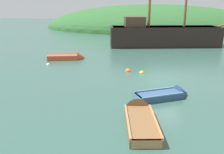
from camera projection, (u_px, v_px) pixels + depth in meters
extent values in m
plane|color=#33564C|center=(162.00, 79.00, 16.10)|extent=(120.00, 120.00, 0.00)
ellipsoid|color=#2D602D|center=(152.00, 28.00, 48.94)|extent=(42.28, 25.56, 9.06)
cube|color=black|center=(164.00, 40.00, 28.41)|extent=(12.59, 6.10, 2.99)
cube|color=#997A51|center=(165.00, 27.00, 28.00)|extent=(12.06, 5.73, 0.10)
cube|color=#4C3828|center=(135.00, 22.00, 27.70)|extent=(2.69, 2.74, 1.10)
cube|color=#C64C2D|center=(63.00, 58.00, 21.73)|extent=(2.77, 1.87, 0.48)
cone|color=#C64C2D|center=(81.00, 58.00, 21.88)|extent=(0.95, 1.24, 1.09)
cube|color=#FF6E48|center=(48.00, 57.00, 21.58)|extent=(0.43, 1.02, 0.34)
cube|color=#FF6E48|center=(68.00, 56.00, 21.72)|extent=(0.49, 1.06, 0.05)
cube|color=#FF6E48|center=(57.00, 56.00, 21.63)|extent=(0.49, 1.06, 0.05)
cube|color=#FF6E48|center=(62.00, 56.00, 21.14)|extent=(2.40, 0.83, 0.07)
cube|color=#FF6E48|center=(63.00, 54.00, 22.16)|extent=(2.40, 0.83, 0.07)
cube|color=brown|center=(141.00, 126.00, 9.75)|extent=(1.75, 3.12, 0.44)
cone|color=brown|center=(136.00, 107.00, 11.51)|extent=(1.22, 0.94, 1.10)
cube|color=#AE7B4F|center=(146.00, 144.00, 8.37)|extent=(1.04, 0.34, 0.31)
cube|color=#AE7B4F|center=(140.00, 116.00, 10.20)|extent=(1.07, 0.40, 0.05)
cube|color=#AE7B4F|center=(143.00, 128.00, 9.21)|extent=(1.07, 0.40, 0.05)
cube|color=#AE7B4F|center=(155.00, 120.00, 9.69)|extent=(0.69, 2.84, 0.07)
cube|color=#AE7B4F|center=(128.00, 120.00, 9.68)|extent=(0.69, 2.84, 0.07)
cube|color=#335175|center=(158.00, 97.00, 12.79)|extent=(2.53, 2.07, 0.42)
cone|color=#335175|center=(183.00, 94.00, 13.26)|extent=(1.01, 1.14, 0.97)
cube|color=#4F75A1|center=(138.00, 98.00, 12.42)|extent=(0.57, 0.85, 0.29)
cube|color=#4F75A1|center=(165.00, 93.00, 12.88)|extent=(0.64, 0.89, 0.05)
cube|color=#4F75A1|center=(151.00, 95.00, 12.62)|extent=(0.64, 0.89, 0.05)
cube|color=#4F75A1|center=(163.00, 96.00, 12.30)|extent=(2.00, 1.25, 0.07)
cube|color=#4F75A1|center=(154.00, 90.00, 13.15)|extent=(2.00, 1.25, 0.07)
sphere|color=orange|center=(128.00, 71.00, 17.90)|extent=(0.44, 0.44, 0.44)
sphere|color=white|center=(48.00, 65.00, 19.80)|extent=(0.28, 0.28, 0.28)
sphere|color=yellow|center=(142.00, 73.00, 17.53)|extent=(0.33, 0.33, 0.33)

